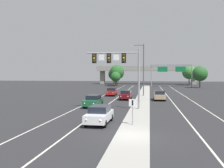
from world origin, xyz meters
TOP-DOWN VIEW (x-y plane):
  - ground_plane at (0.00, 0.00)m, footprint 260.00×260.00m
  - median_island at (0.00, 18.00)m, footprint 2.40×110.00m
  - lane_stripe_oncoming_center at (-4.70, 25.00)m, footprint 0.14×100.00m
  - lane_stripe_receding_center at (4.70, 25.00)m, footprint 0.14×100.00m
  - edge_stripe_left at (-8.00, 25.00)m, footprint 0.14×100.00m
  - edge_stripe_right at (8.00, 25.00)m, footprint 0.14×100.00m
  - overhead_signal_mast at (-2.39, 12.95)m, footprint 6.54×0.44m
  - median_sign_post at (-0.22, 3.43)m, footprint 0.60×0.10m
  - street_lamp_median at (-0.23, 31.49)m, footprint 2.58×0.28m
  - car_oncoming_white at (-3.19, 4.23)m, footprint 1.90×4.50m
  - car_oncoming_green at (-6.19, 14.94)m, footprint 1.91×4.51m
  - car_oncoming_darkred at (-2.83, 25.10)m, footprint 1.87×4.49m
  - car_oncoming_red at (-6.37, 32.11)m, footprint 1.84×4.48m
  - car_receding_tan at (2.81, 24.81)m, footprint 1.87×4.49m
  - highway_sign_gantry at (8.20, 66.38)m, footprint 13.28×0.42m
  - overpass_bridge at (0.00, 89.31)m, footprint 42.40×6.40m
  - tree_far_left_c at (-10.62, 68.89)m, footprint 3.55×3.55m
  - tree_far_right_a at (15.95, 80.15)m, footprint 5.33×5.33m
  - tree_far_left_a at (-10.60, 72.45)m, footprint 5.24×5.24m
  - tree_far_right_c at (16.62, 63.30)m, footprint 4.65×4.65m
  - tree_far_left_b at (-12.73, 79.70)m, footprint 4.48×4.48m

SIDE VIEW (x-z plane):
  - ground_plane at x=0.00m, z-range 0.00..0.00m
  - lane_stripe_oncoming_center at x=-4.70m, z-range 0.00..0.01m
  - lane_stripe_receding_center at x=4.70m, z-range 0.00..0.01m
  - edge_stripe_left at x=-8.00m, z-range 0.00..0.01m
  - edge_stripe_right at x=8.00m, z-range 0.00..0.01m
  - median_island at x=0.00m, z-range 0.00..0.15m
  - car_oncoming_white at x=-3.19m, z-range 0.03..1.61m
  - car_oncoming_green at x=-6.19m, z-range 0.03..1.61m
  - car_oncoming_darkred at x=-2.83m, z-range 0.03..1.61m
  - car_oncoming_red at x=-6.37m, z-range 0.03..1.61m
  - car_receding_tan at x=2.81m, z-range 0.03..1.61m
  - median_sign_post at x=-0.22m, z-range 0.49..2.69m
  - tree_far_left_c at x=-10.62m, z-range 0.78..5.91m
  - tree_far_left_b at x=-12.73m, z-range 0.99..7.48m
  - tree_far_right_c at x=16.62m, z-range 1.03..7.75m
  - tree_far_left_a at x=-10.60m, z-range 1.16..8.74m
  - tree_far_right_a at x=15.95m, z-range 1.18..8.89m
  - overhead_signal_mast at x=-2.39m, z-range 1.87..9.07m
  - overpass_bridge at x=0.00m, z-range 1.96..9.61m
  - street_lamp_median at x=-0.23m, z-range 0.79..10.79m
  - highway_sign_gantry at x=8.20m, z-range 2.41..9.91m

